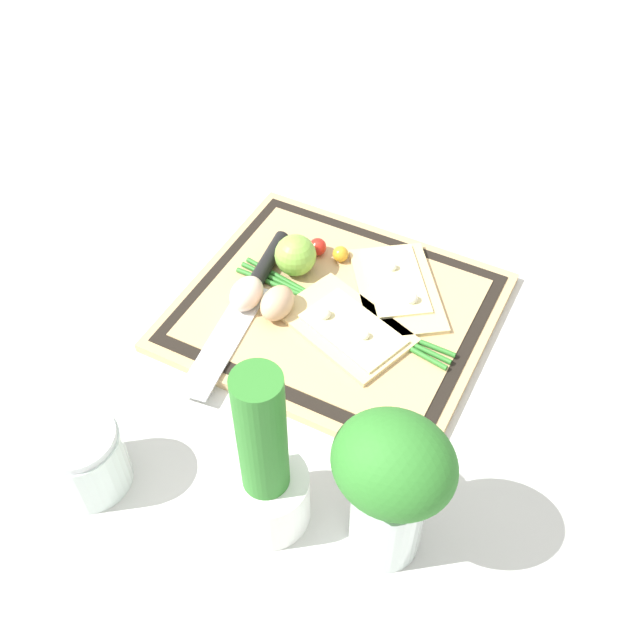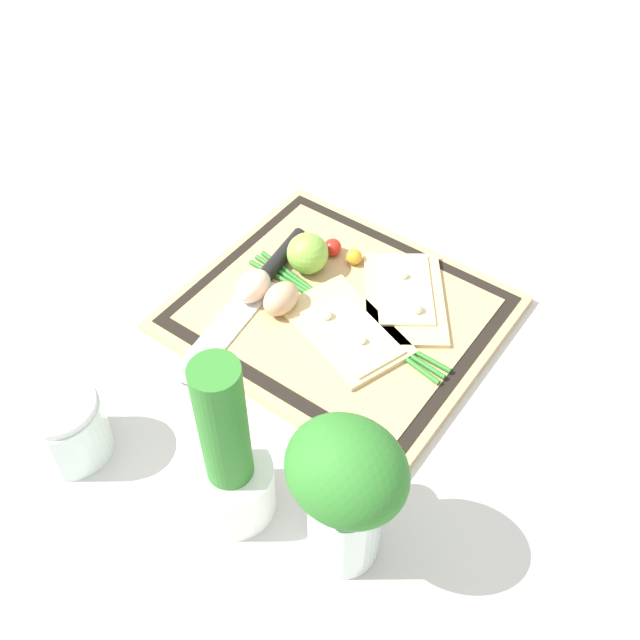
{
  "view_description": "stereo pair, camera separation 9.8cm",
  "coord_description": "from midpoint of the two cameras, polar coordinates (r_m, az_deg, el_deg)",
  "views": [
    {
      "loc": [
        -0.3,
        0.63,
        0.76
      ],
      "look_at": [
        0.0,
        0.05,
        0.03
      ],
      "focal_mm": 42.0,
      "sensor_mm": 36.0,
      "label": 1
    },
    {
      "loc": [
        -0.39,
        0.58,
        0.76
      ],
      "look_at": [
        0.0,
        0.05,
        0.03
      ],
      "focal_mm": 42.0,
      "sensor_mm": 36.0,
      "label": 2
    }
  ],
  "objects": [
    {
      "name": "ground_plane",
      "position": [
        1.03,
        4.18,
        0.12
      ],
      "size": [
        6.0,
        6.0,
        0.0
      ],
      "primitive_type": "plane",
      "color": "silver"
    },
    {
      "name": "sauce_jar",
      "position": [
        0.9,
        -15.74,
        -8.23
      ],
      "size": [
        0.09,
        0.09,
        0.09
      ],
      "color": "silver",
      "rests_on": "ground_plane"
    },
    {
      "name": "herb_pot",
      "position": [
        0.79,
        -3.34,
        -11.18
      ],
      "size": [
        0.09,
        0.09,
        0.24
      ],
      "color": "white",
      "rests_on": "ground_plane"
    },
    {
      "name": "cherry_tomato_yellow",
      "position": [
        1.08,
        5.23,
        4.69
      ],
      "size": [
        0.02,
        0.02,
        0.02
      ],
      "primitive_type": "sphere",
      "color": "gold",
      "rests_on": "cutting_board"
    },
    {
      "name": "knife",
      "position": [
        1.05,
        -1.56,
        3.11
      ],
      "size": [
        0.07,
        0.3,
        0.02
      ],
      "color": "silver",
      "rests_on": "cutting_board"
    },
    {
      "name": "pizza_slice_far",
      "position": [
        0.99,
        4.9,
        -0.91
      ],
      "size": [
        0.2,
        0.16,
        0.02
      ],
      "color": "#DBBC7F",
      "rests_on": "cutting_board"
    },
    {
      "name": "egg_pink",
      "position": [
        1.02,
        -2.4,
        2.45
      ],
      "size": [
        0.04,
        0.06,
        0.04
      ],
      "primitive_type": "ellipsoid",
      "color": "beige",
      "rests_on": "cutting_board"
    },
    {
      "name": "pizza_slice_near",
      "position": [
        1.04,
        9.16,
        1.66
      ],
      "size": [
        0.19,
        0.2,
        0.02
      ],
      "color": "#DBBC7F",
      "rests_on": "cutting_board"
    },
    {
      "name": "cherry_tomato_red",
      "position": [
        1.09,
        3.56,
        5.42
      ],
      "size": [
        0.03,
        0.03,
        0.03
      ],
      "primitive_type": "sphere",
      "color": "red",
      "rests_on": "cutting_board"
    },
    {
      "name": "lime",
      "position": [
        1.05,
        1.72,
        4.97
      ],
      "size": [
        0.06,
        0.06,
        0.06
      ],
      "primitive_type": "sphere",
      "color": "#7FB742",
      "rests_on": "cutting_board"
    },
    {
      "name": "herb_glass",
      "position": [
        0.74,
        5.89,
        -12.91
      ],
      "size": [
        0.12,
        0.11,
        0.21
      ],
      "color": "silver",
      "rests_on": "ground_plane"
    },
    {
      "name": "cutting_board",
      "position": [
        1.03,
        4.21,
        0.41
      ],
      "size": [
        0.41,
        0.36,
        0.02
      ],
      "color": "tan",
      "rests_on": "ground_plane"
    },
    {
      "name": "egg_brown",
      "position": [
        1.0,
        -0.2,
        1.49
      ],
      "size": [
        0.04,
        0.06,
        0.04
      ],
      "primitive_type": "ellipsoid",
      "color": "tan",
      "rests_on": "cutting_board"
    },
    {
      "name": "scallion_bunch",
      "position": [
        1.01,
        4.6,
        0.4
      ],
      "size": [
        0.33,
        0.06,
        0.01
      ],
      "color": "#2D7528",
      "rests_on": "cutting_board"
    }
  ]
}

